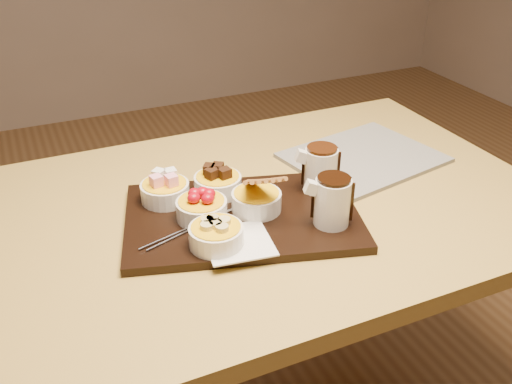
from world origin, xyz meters
name	(u,v)px	position (x,y,z in m)	size (l,w,h in m)	color
dining_table	(265,238)	(0.00, 0.00, 0.65)	(1.20, 0.80, 0.75)	#B09141
serving_board	(242,217)	(-0.08, -0.05, 0.76)	(0.46, 0.30, 0.02)	black
napkin	(238,242)	(-0.12, -0.15, 0.77)	(0.12, 0.12, 0.00)	white
bowl_marshmallows	(165,192)	(-0.20, 0.06, 0.79)	(0.10, 0.10, 0.04)	silver
bowl_cake	(218,185)	(-0.09, 0.04, 0.79)	(0.10, 0.10, 0.04)	silver
bowl_strawberries	(202,210)	(-0.16, -0.04, 0.79)	(0.10, 0.10, 0.04)	silver
bowl_biscotti	(256,201)	(-0.05, -0.05, 0.79)	(0.10, 0.10, 0.04)	silver
bowl_bananas	(216,236)	(-0.16, -0.13, 0.79)	(0.10, 0.10, 0.04)	silver
pitcher_dark_chocolate	(332,202)	(0.06, -0.16, 0.82)	(0.07, 0.07, 0.09)	silver
pitcher_milk_chocolate	(321,170)	(0.11, -0.03, 0.82)	(0.07, 0.07, 0.09)	silver
fondue_skewers	(198,224)	(-0.17, -0.06, 0.77)	(0.26, 0.03, 0.01)	silver
newspaper	(363,158)	(0.30, 0.08, 0.76)	(0.34, 0.27, 0.01)	beige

